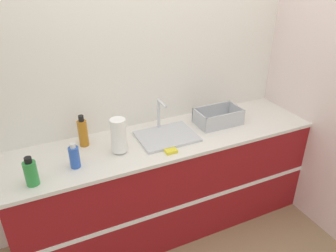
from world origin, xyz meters
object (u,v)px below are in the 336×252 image
at_px(paper_towel_roll, 119,136).
at_px(bottle_blue, 74,157).
at_px(sink, 166,135).
at_px(dish_rack, 218,118).
at_px(bottle_amber, 83,132).
at_px(bottle_green, 31,173).

relative_size(paper_towel_roll, bottle_blue, 1.42).
bearing_deg(sink, dish_rack, 3.31).
height_order(paper_towel_roll, dish_rack, paper_towel_roll).
xyz_separation_m(paper_towel_roll, dish_rack, (0.94, 0.08, -0.09)).
height_order(bottle_amber, bottle_green, bottle_amber).
bearing_deg(bottle_blue, sink, 8.51).
xyz_separation_m(bottle_amber, bottle_blue, (-0.12, -0.27, -0.03)).
height_order(sink, bottle_amber, sink).
xyz_separation_m(sink, bottle_blue, (-0.76, -0.11, 0.07)).
distance_m(paper_towel_roll, bottle_green, 0.66).
xyz_separation_m(dish_rack, bottle_blue, (-1.28, -0.14, 0.04)).
bearing_deg(sink, bottle_amber, 166.10).
bearing_deg(dish_rack, bottle_blue, -173.60).
height_order(dish_rack, bottle_blue, bottle_blue).
bearing_deg(bottle_amber, paper_towel_roll, -43.06).
distance_m(dish_rack, bottle_blue, 1.29).
bearing_deg(paper_towel_roll, bottle_amber, 136.94).
relative_size(dish_rack, bottle_green, 1.92).
bearing_deg(bottle_green, paper_towel_roll, 12.58).
distance_m(bottle_amber, bottle_green, 0.54).
xyz_separation_m(bottle_amber, bottle_green, (-0.41, -0.35, -0.02)).
bearing_deg(bottle_blue, dish_rack, 6.40).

